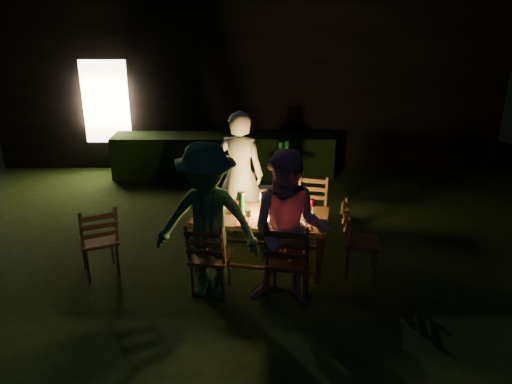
{
  "coord_description": "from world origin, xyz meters",
  "views": [
    {
      "loc": [
        0.09,
        -5.51,
        3.13
      ],
      "look_at": [
        0.11,
        0.42,
        0.89
      ],
      "focal_mm": 35.0,
      "sensor_mm": 36.0,
      "label": 1
    }
  ],
  "objects_px": {
    "chair_end": "(360,252)",
    "chair_near_right": "(289,275)",
    "bottle_bucket_a": "(281,157)",
    "bottle_bucket_b": "(287,155)",
    "person_house_side": "(240,175)",
    "ice_bucket": "(284,159)",
    "chair_far_right": "(310,223)",
    "side_table": "(283,170)",
    "chair_spare": "(100,252)",
    "chair_near_left": "(210,269)",
    "chair_far_left": "(240,217)",
    "bottle_table": "(241,203)",
    "dining_table": "(261,220)",
    "lantern": "(266,202)",
    "person_opp_left": "(207,222)",
    "person_opp_right": "(289,231)"
  },
  "relations": [
    {
      "from": "person_opp_right",
      "to": "lantern",
      "type": "distance_m",
      "value": 0.96
    },
    {
      "from": "chair_far_right",
      "to": "person_opp_left",
      "type": "xyz_separation_m",
      "value": [
        -1.29,
        -1.37,
        0.62
      ]
    },
    {
      "from": "bottle_table",
      "to": "person_house_side",
      "type": "bearing_deg",
      "value": 92.74
    },
    {
      "from": "chair_near_right",
      "to": "bottle_bucket_a",
      "type": "relative_size",
      "value": 3.3
    },
    {
      "from": "chair_near_left",
      "to": "lantern",
      "type": "xyz_separation_m",
      "value": [
        0.65,
        0.71,
        0.55
      ]
    },
    {
      "from": "person_house_side",
      "to": "ice_bucket",
      "type": "height_order",
      "value": "person_house_side"
    },
    {
      "from": "chair_far_right",
      "to": "bottle_bucket_a",
      "type": "xyz_separation_m",
      "value": [
        -0.35,
        1.31,
        0.57
      ]
    },
    {
      "from": "chair_near_right",
      "to": "chair_spare",
      "type": "height_order",
      "value": "chair_near_right"
    },
    {
      "from": "chair_far_right",
      "to": "side_table",
      "type": "bearing_deg",
      "value": -62.74
    },
    {
      "from": "dining_table",
      "to": "chair_spare",
      "type": "xyz_separation_m",
      "value": [
        -1.97,
        -0.25,
        -0.32
      ]
    },
    {
      "from": "person_opp_left",
      "to": "chair_far_left",
      "type": "bearing_deg",
      "value": 90.04
    },
    {
      "from": "lantern",
      "to": "chair_near_left",
      "type": "bearing_deg",
      "value": -132.33
    },
    {
      "from": "person_house_side",
      "to": "ice_bucket",
      "type": "distance_m",
      "value": 1.3
    },
    {
      "from": "person_opp_right",
      "to": "chair_far_right",
      "type": "bearing_deg",
      "value": 86.36
    },
    {
      "from": "chair_near_left",
      "to": "person_house_side",
      "type": "xyz_separation_m",
      "value": [
        0.3,
        1.56,
        0.61
      ]
    },
    {
      "from": "chair_near_left",
      "to": "side_table",
      "type": "height_order",
      "value": "chair_near_left"
    },
    {
      "from": "chair_near_right",
      "to": "side_table",
      "type": "distance_m",
      "value": 2.86
    },
    {
      "from": "chair_near_left",
      "to": "chair_end",
      "type": "xyz_separation_m",
      "value": [
        1.8,
        0.44,
        -0.01
      ]
    },
    {
      "from": "chair_far_left",
      "to": "person_opp_right",
      "type": "distance_m",
      "value": 1.92
    },
    {
      "from": "lantern",
      "to": "chair_near_right",
      "type": "bearing_deg",
      "value": -75.06
    },
    {
      "from": "chair_near_left",
      "to": "bottle_bucket_a",
      "type": "xyz_separation_m",
      "value": [
        0.92,
        2.63,
        0.56
      ]
    },
    {
      "from": "side_table",
      "to": "bottle_bucket_b",
      "type": "relative_size",
      "value": 2.16
    },
    {
      "from": "chair_far_right",
      "to": "bottle_bucket_a",
      "type": "height_order",
      "value": "bottle_bucket_a"
    },
    {
      "from": "lantern",
      "to": "bottle_bucket_a",
      "type": "distance_m",
      "value": 1.94
    },
    {
      "from": "person_opp_right",
      "to": "lantern",
      "type": "xyz_separation_m",
      "value": [
        -0.23,
        0.93,
        -0.04
      ]
    },
    {
      "from": "dining_table",
      "to": "lantern",
      "type": "xyz_separation_m",
      "value": [
        0.06,
        0.04,
        0.23
      ]
    },
    {
      "from": "chair_near_left",
      "to": "chair_end",
      "type": "height_order",
      "value": "chair_near_left"
    },
    {
      "from": "person_opp_left",
      "to": "chair_spare",
      "type": "bearing_deg",
      "value": 171.93
    },
    {
      "from": "chair_end",
      "to": "person_house_side",
      "type": "height_order",
      "value": "person_house_side"
    },
    {
      "from": "dining_table",
      "to": "lantern",
      "type": "bearing_deg",
      "value": 45.0
    },
    {
      "from": "bottle_bucket_a",
      "to": "bottle_bucket_b",
      "type": "distance_m",
      "value": 0.13
    },
    {
      "from": "chair_spare",
      "to": "person_opp_left",
      "type": "bearing_deg",
      "value": -45.14
    },
    {
      "from": "chair_near_left",
      "to": "chair_near_right",
      "type": "relative_size",
      "value": 0.91
    },
    {
      "from": "side_table",
      "to": "chair_far_right",
      "type": "bearing_deg",
      "value": -77.39
    },
    {
      "from": "chair_far_right",
      "to": "person_opp_right",
      "type": "height_order",
      "value": "person_opp_right"
    },
    {
      "from": "person_house_side",
      "to": "bottle_table",
      "type": "bearing_deg",
      "value": 103.71
    },
    {
      "from": "chair_far_left",
      "to": "person_house_side",
      "type": "bearing_deg",
      "value": -94.15
    },
    {
      "from": "bottle_bucket_b",
      "to": "ice_bucket",
      "type": "bearing_deg",
      "value": -141.34
    },
    {
      "from": "chair_near_right",
      "to": "chair_far_left",
      "type": "relative_size",
      "value": 1.14
    },
    {
      "from": "dining_table",
      "to": "person_opp_left",
      "type": "relative_size",
      "value": 0.98
    },
    {
      "from": "chair_far_left",
      "to": "chair_end",
      "type": "height_order",
      "value": "chair_end"
    },
    {
      "from": "chair_near_left",
      "to": "chair_far_left",
      "type": "relative_size",
      "value": 1.04
    },
    {
      "from": "chair_near_right",
      "to": "bottle_table",
      "type": "xyz_separation_m",
      "value": [
        -0.54,
        0.89,
        0.5
      ]
    },
    {
      "from": "chair_end",
      "to": "bottle_table",
      "type": "xyz_separation_m",
      "value": [
        -1.45,
        0.28,
        0.54
      ]
    },
    {
      "from": "chair_spare",
      "to": "chair_near_left",
      "type": "bearing_deg",
      "value": -43.17
    },
    {
      "from": "bottle_table",
      "to": "chair_end",
      "type": "bearing_deg",
      "value": -10.96
    },
    {
      "from": "chair_end",
      "to": "chair_near_right",
      "type": "bearing_deg",
      "value": -44.56
    },
    {
      "from": "chair_near_right",
      "to": "bottle_bucket_b",
      "type": "xyz_separation_m",
      "value": [
        0.14,
        2.88,
        0.53
      ]
    },
    {
      "from": "person_opp_left",
      "to": "ice_bucket",
      "type": "height_order",
      "value": "person_opp_left"
    },
    {
      "from": "chair_near_right",
      "to": "bottle_bucket_a",
      "type": "distance_m",
      "value": 2.85
    }
  ]
}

